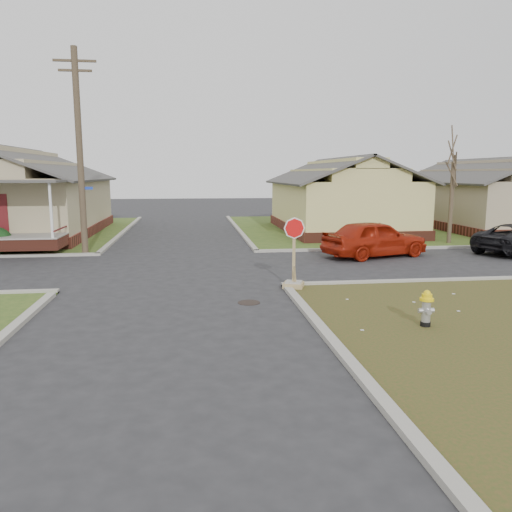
{
  "coord_description": "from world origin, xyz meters",
  "views": [
    {
      "loc": [
        0.64,
        -14.25,
        3.66
      ],
      "look_at": [
        2.6,
        1.0,
        1.1
      ],
      "focal_mm": 35.0,
      "sensor_mm": 36.0,
      "label": 1
    }
  ],
  "objects": [
    {
      "name": "fire_hydrant",
      "position": [
        6.12,
        -3.38,
        0.53
      ],
      "size": [
        0.33,
        0.33,
        0.88
      ],
      "rotation": [
        0.0,
        0.0,
        -0.06
      ],
      "color": "black",
      "rests_on": "ground"
    },
    {
      "name": "corner_house",
      "position": [
        -10.0,
        16.68,
        2.28
      ],
      "size": [
        10.1,
        15.5,
        5.3
      ],
      "color": "brown",
      "rests_on": "ground"
    },
    {
      "name": "verge_far_right",
      "position": [
        22.0,
        18.0,
        0.03
      ],
      "size": [
        37.0,
        19.0,
        0.05
      ],
      "primitive_type": "cube",
      "color": "#334D1B",
      "rests_on": "ground"
    },
    {
      "name": "side_house_tan",
      "position": [
        20.0,
        16.5,
        2.19
      ],
      "size": [
        7.6,
        11.6,
        4.7
      ],
      "color": "brown",
      "rests_on": "ground"
    },
    {
      "name": "stop_sign",
      "position": [
        3.82,
        1.05,
        0.53
      ],
      "size": [
        0.64,
        0.62,
        2.25
      ],
      "rotation": [
        0.0,
        0.0,
        -0.36
      ],
      "color": "#A08557",
      "rests_on": "ground"
    },
    {
      "name": "side_house_yellow",
      "position": [
        10.0,
        16.5,
        2.19
      ],
      "size": [
        7.6,
        11.6,
        4.7
      ],
      "color": "brown",
      "rests_on": "ground"
    },
    {
      "name": "utility_pole",
      "position": [
        -4.2,
        8.9,
        4.66
      ],
      "size": [
        1.8,
        0.28,
        9.0
      ],
      "color": "#3A2D21",
      "rests_on": "ground"
    },
    {
      "name": "red_sedan",
      "position": [
        8.62,
        6.72,
        0.82
      ],
      "size": [
        5.14,
        3.26,
        1.63
      ],
      "primitive_type": "imported",
      "rotation": [
        0.0,
        0.0,
        1.87
      ],
      "color": "#A21E0B",
      "rests_on": "ground"
    },
    {
      "name": "tree_mid_right",
      "position": [
        14.0,
        10.2,
        2.15
      ],
      "size": [
        0.22,
        0.22,
        4.2
      ],
      "primitive_type": "cylinder",
      "color": "#3A2D21",
      "rests_on": "verge_far_right"
    },
    {
      "name": "curbs",
      "position": [
        0.0,
        5.0,
        0.0
      ],
      "size": [
        80.0,
        40.0,
        0.12
      ],
      "primitive_type": null,
      "color": "#A09D91",
      "rests_on": "ground"
    },
    {
      "name": "ground",
      "position": [
        0.0,
        0.0,
        0.0
      ],
      "size": [
        120.0,
        120.0,
        0.0
      ],
      "primitive_type": "plane",
      "color": "#262629",
      "rests_on": "ground"
    },
    {
      "name": "manhole",
      "position": [
        2.2,
        -0.5,
        0.01
      ],
      "size": [
        0.64,
        0.64,
        0.01
      ],
      "primitive_type": "cylinder",
      "color": "black",
      "rests_on": "ground"
    }
  ]
}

